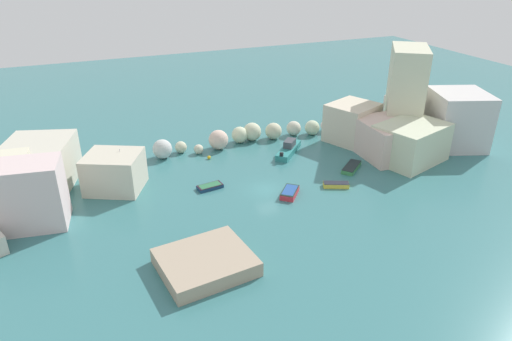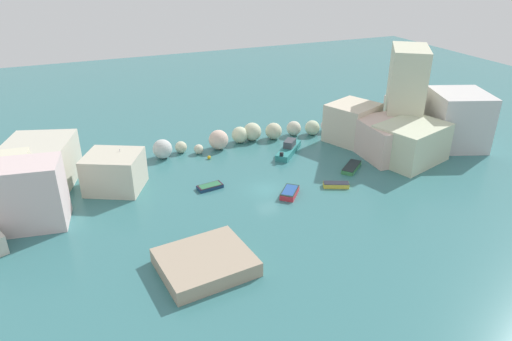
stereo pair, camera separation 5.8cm
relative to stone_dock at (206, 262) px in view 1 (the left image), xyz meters
name	(u,v)px [view 1 (the left image)]	position (x,y,z in m)	size (l,w,h in m)	color
cove_water	(267,190)	(11.13, 11.43, -0.70)	(160.00, 160.00, 0.00)	#387578
cliff_headland_left	(26,180)	(-14.70, 19.82, 1.85)	(23.16, 23.03, 6.94)	beige
cliff_headland_right	(413,117)	(36.53, 17.12, 3.19)	(23.40, 22.13, 13.55)	beige
rock_breakwater	(239,137)	(13.09, 25.88, 0.51)	(31.04, 3.94, 2.78)	beige
stone_dock	(206,262)	(0.00, 0.00, 0.00)	(7.90, 6.90, 1.40)	tan
channel_buoy	(209,157)	(7.43, 22.62, -0.46)	(0.48, 0.48, 0.48)	gold
moored_boat_0	(351,167)	(23.48, 12.45, -0.41)	(4.05, 3.71, 0.57)	#3B894F
moored_boat_1	(124,182)	(-4.29, 19.37, -0.30)	(4.68, 4.03, 4.74)	gray
moored_boat_2	(210,187)	(4.99, 14.48, -0.46)	(3.19, 1.76, 0.46)	navy
moored_boat_3	(289,149)	(18.29, 20.26, -0.08)	(5.72, 5.82, 1.81)	teal
moored_boat_4	(290,192)	(13.00, 9.31, -0.33)	(3.23, 3.39, 0.71)	#C92F3C
moored_boat_5	(336,185)	(19.04, 9.00, -0.41)	(3.20, 2.21, 0.58)	yellow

